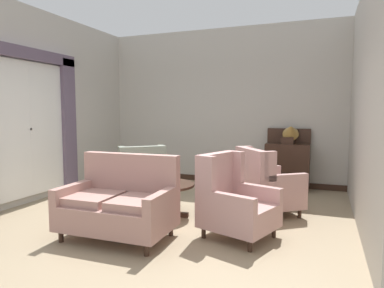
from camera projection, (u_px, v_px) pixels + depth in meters
ground at (158, 224)px, 4.85m from camera, size 8.81×8.81×0.00m
wall_back at (221, 106)px, 7.61m from camera, size 5.46×0.08×3.38m
wall_left at (55, 106)px, 6.51m from camera, size 0.08×4.41×3.38m
wall_right at (365, 103)px, 4.62m from camera, size 0.08×4.41×3.38m
baseboard_back at (220, 179)px, 7.71m from camera, size 5.30×0.03×0.12m
window_with_curtains at (31, 120)px, 5.88m from camera, size 0.12×2.13×2.58m
coffee_table at (165, 189)px, 5.18m from camera, size 0.88×0.88×0.50m
porcelain_vase at (166, 175)px, 5.11m from camera, size 0.16×0.16×0.33m
settee at (119, 204)px, 4.29m from camera, size 1.37×0.85×1.03m
armchair_back_corner at (265, 186)px, 5.29m from camera, size 1.14×1.16×1.02m
armchair_near_window at (140, 175)px, 6.31m from camera, size 1.18×1.19×0.97m
armchair_far_left at (233, 202)px, 4.33m from camera, size 1.02×0.97×1.04m
side_table at (241, 181)px, 5.85m from camera, size 0.53×0.53×0.66m
sideboard at (287, 163)px, 6.92m from camera, size 0.86×0.39×1.23m
gramophone at (290, 132)px, 6.76m from camera, size 0.35×0.44×0.49m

